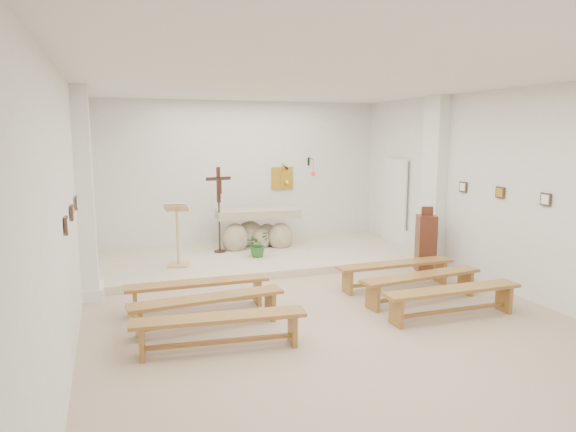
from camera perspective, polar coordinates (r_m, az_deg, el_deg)
name	(u,v)px	position (r m, az deg, el deg)	size (l,w,h in m)	color
ground	(321,313)	(8.09, 3.68, -10.68)	(7.00, 10.00, 0.00)	tan
wall_left	(69,213)	(7.08, -23.14, 0.35)	(0.02, 10.00, 3.50)	white
wall_right	(509,192)	(9.59, 23.39, 2.47)	(0.02, 10.00, 3.50)	white
wall_back	(240,175)	(12.39, -5.30, 4.54)	(7.00, 0.02, 3.50)	white
ceiling	(323,81)	(7.64, 3.95, 14.75)	(7.00, 10.00, 0.02)	silver
sanctuary_platform	(258,257)	(11.24, -3.32, -4.58)	(6.98, 3.00, 0.15)	beige
pilaster_left	(85,195)	(9.06, -21.60, 2.22)	(0.26, 0.55, 3.50)	white
pilaster_right	(434,182)	(11.06, 15.92, 3.67)	(0.26, 0.55, 3.50)	white
gold_wall_relief	(282,178)	(12.67, -0.64, 4.23)	(0.55, 0.04, 0.55)	gold
sanctuary_lamp	(313,172)	(12.66, 2.74, 4.94)	(0.11, 0.36, 0.44)	black
station_frame_left_front	(66,225)	(6.30, -23.40, -0.97)	(0.03, 0.20, 0.20)	#3F2A1C
station_frame_left_mid	(72,213)	(7.28, -22.87, 0.35)	(0.03, 0.20, 0.20)	#3F2A1C
station_frame_left_rear	(76,203)	(8.27, -22.48, 1.35)	(0.03, 0.20, 0.20)	#3F2A1C
station_frame_right_front	(546,199)	(9.01, 26.71, 1.66)	(0.03, 0.20, 0.20)	#3F2A1C
station_frame_right_mid	(500,192)	(9.73, 22.50, 2.43)	(0.03, 0.20, 0.20)	#3F2A1C
station_frame_right_rear	(463,187)	(10.49, 18.87, 3.08)	(0.03, 0.20, 0.20)	#3F2A1C
radiator_left	(88,272)	(10.02, -21.30, -5.77)	(0.10, 0.85, 0.52)	silver
radiator_right	(415,245)	(11.89, 13.90, -3.10)	(0.10, 0.85, 0.52)	silver
altar	(257,231)	(11.80, -3.49, -1.69)	(1.93, 0.91, 0.97)	#C5B696
lectern	(177,235)	(10.28, -12.18, -2.03)	(0.54, 0.49, 1.28)	#DEAC6C
crucifix_stand	(219,203)	(11.26, -7.68, 1.40)	(0.56, 0.25, 1.88)	#341E10
potted_plant	(258,244)	(10.91, -3.40, -3.11)	(0.49, 0.43, 0.55)	#2D6127
donation_pedestal	(426,243)	(10.61, 15.06, -2.91)	(0.44, 0.44, 1.32)	#542A18
bench_left_front	(198,289)	(8.20, -9.95, -7.94)	(2.22, 0.39, 0.47)	olive
bench_right_front	(396,269)	(9.40, 11.87, -5.78)	(2.21, 0.38, 0.47)	olive
bench_left_second	(208,305)	(7.44, -8.90, -9.71)	(2.23, 0.53, 0.47)	olive
bench_right_second	(422,281)	(8.75, 14.62, -7.02)	(2.23, 0.57, 0.47)	olive
bench_left_third	(220,325)	(6.70, -7.61, -11.87)	(2.23, 0.58, 0.47)	olive
bench_right_third	(453,296)	(8.12, 17.82, -8.43)	(2.21, 0.37, 0.47)	olive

